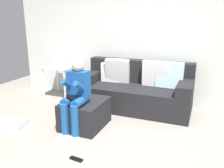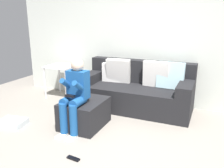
% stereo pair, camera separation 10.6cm
% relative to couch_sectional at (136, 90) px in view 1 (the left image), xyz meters
% --- Properties ---
extents(ground_plane, '(7.70, 7.70, 0.00)m').
position_rel_couch_sectional_xyz_m(ground_plane, '(0.11, -1.71, -0.35)').
color(ground_plane, gray).
extents(wall_back, '(5.92, 0.10, 2.62)m').
position_rel_couch_sectional_xyz_m(wall_back, '(0.11, 0.43, 0.96)').
color(wall_back, silver).
rests_on(wall_back, ground_plane).
extents(couch_sectional, '(2.06, 0.89, 0.92)m').
position_rel_couch_sectional_xyz_m(couch_sectional, '(0.00, 0.00, 0.00)').
color(couch_sectional, black).
rests_on(couch_sectional, ground_plane).
extents(ottoman, '(0.60, 0.73, 0.42)m').
position_rel_couch_sectional_xyz_m(ottoman, '(-0.51, -1.09, -0.14)').
color(ottoman, black).
rests_on(ottoman, ground_plane).
extents(person_seated, '(0.31, 0.56, 1.10)m').
position_rel_couch_sectional_xyz_m(person_seated, '(-0.55, -1.28, 0.25)').
color(person_seated, '#194C8C').
rests_on(person_seated, ground_plane).
extents(storage_bin, '(0.45, 0.37, 0.09)m').
position_rel_couch_sectional_xyz_m(storage_bin, '(-1.58, -1.55, -0.31)').
color(storage_bin, silver).
rests_on(storage_bin, ground_plane).
extents(side_table, '(0.59, 0.57, 0.70)m').
position_rel_couch_sectional_xyz_m(side_table, '(-1.68, -0.02, 0.24)').
color(side_table, white).
rests_on(side_table, ground_plane).
extents(remote_near_ottoman, '(0.18, 0.07, 0.02)m').
position_rel_couch_sectional_xyz_m(remote_near_ottoman, '(-0.17, -1.97, -0.34)').
color(remote_near_ottoman, black).
rests_on(remote_near_ottoman, ground_plane).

